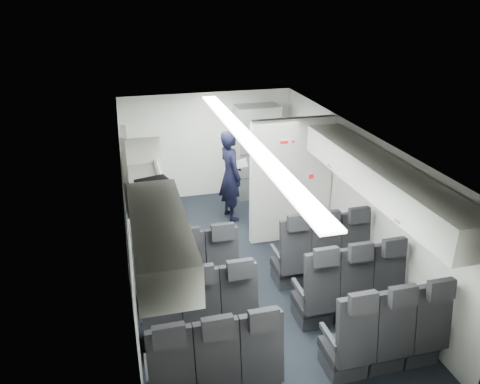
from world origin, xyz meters
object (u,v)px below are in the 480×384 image
seat_row_front (257,266)px  flight_attendant (230,175)px  galley_unit (257,152)px  carry_on_bag (153,189)px  seat_row_mid (277,304)px  seat_row_rear (304,355)px  boarding_door (129,186)px

seat_row_front → flight_attendant: bearing=85.4°
seat_row_front → galley_unit: galley_unit is taller
seat_row_front → carry_on_bag: (-1.35, -0.10, 1.38)m
seat_row_mid → carry_on_bag: size_ratio=8.82×
seat_row_rear → carry_on_bag: 2.57m
boarding_door → seat_row_front: bearing=-51.8°
galley_unit → seat_row_mid: bearing=-102.9°
seat_row_front → flight_attendant: size_ratio=1.95×
flight_attendant → carry_on_bag: size_ratio=4.52×
seat_row_front → carry_on_bag: bearing=-175.6°
galley_unit → boarding_door: (-2.59, -1.17, 0.00)m
seat_row_mid → seat_row_rear: (0.00, -0.90, 0.00)m
boarding_door → flight_attendant: boarding_door is taller
seat_row_mid → carry_on_bag: bearing=149.5°
seat_row_mid → seat_row_rear: 0.90m
seat_row_mid → flight_attendant: 3.30m
seat_row_front → seat_row_mid: same height
seat_row_mid → carry_on_bag: 2.09m
carry_on_bag → flight_attendant: bearing=41.3°
seat_row_front → seat_row_mid: bearing=-90.0°
seat_row_mid → galley_unit: 4.30m
seat_row_mid → galley_unit: (0.95, 4.15, 0.55)m
carry_on_bag → galley_unit: bearing=38.8°
galley_unit → flight_attendant: 1.17m
seat_row_mid → galley_unit: galley_unit is taller
galley_unit → boarding_door: size_ratio=1.02×
seat_row_mid → seat_row_rear: size_ratio=1.00×
flight_attendant → seat_row_rear: bearing=166.8°
seat_row_front → galley_unit: (0.95, 3.25, 0.55)m
seat_row_rear → galley_unit: galley_unit is taller
seat_row_front → galley_unit: 3.43m
seat_row_rear → carry_on_bag: carry_on_bag is taller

